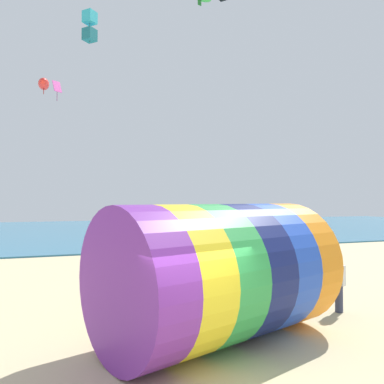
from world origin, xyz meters
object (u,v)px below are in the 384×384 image
object	(u,v)px
kite_red_parafoil	(44,84)
kite_handler	(339,284)
kite_cyan_box	(90,26)
giant_inflatable_tube	(219,272)
kite_magenta_diamond	(57,87)

from	to	relation	value
kite_red_parafoil	kite_handler	bearing A→B (deg)	-43.70
kite_red_parafoil	kite_cyan_box	bearing A→B (deg)	50.70
kite_handler	kite_cyan_box	xyz separation A→B (m)	(-6.84, 11.28, 12.10)
giant_inflatable_tube	kite_red_parafoil	bearing A→B (deg)	115.35
giant_inflatable_tube	kite_magenta_diamond	size ratio (longest dim) A/B	5.14
kite_cyan_box	kite_handler	bearing A→B (deg)	-58.75
kite_magenta_diamond	kite_red_parafoil	size ratio (longest dim) A/B	0.97
kite_handler	kite_cyan_box	bearing A→B (deg)	121.25
kite_cyan_box	kite_magenta_diamond	world-z (taller)	kite_cyan_box
giant_inflatable_tube	kite_red_parafoil	xyz separation A→B (m)	(-4.55, 9.60, 7.09)
kite_cyan_box	kite_magenta_diamond	size ratio (longest dim) A/B	1.34
kite_magenta_diamond	kite_handler	bearing A→B (deg)	-60.04
giant_inflatable_tube	kite_handler	xyz separation A→B (m)	(4.47, 0.98, -0.82)
kite_handler	kite_magenta_diamond	xyz separation A→B (m)	(-8.54, 14.82, 9.63)
giant_inflatable_tube	kite_cyan_box	xyz separation A→B (m)	(-2.37, 12.25, 11.28)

